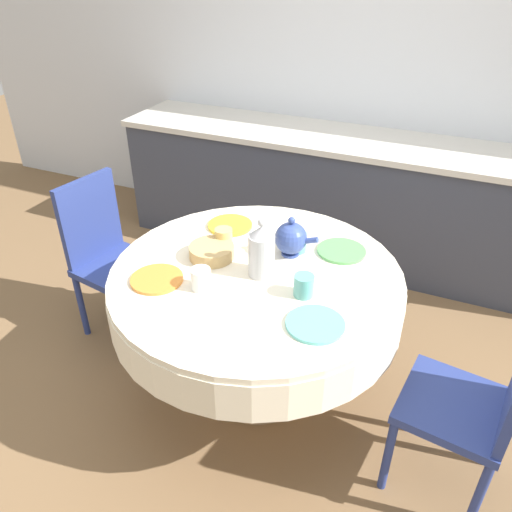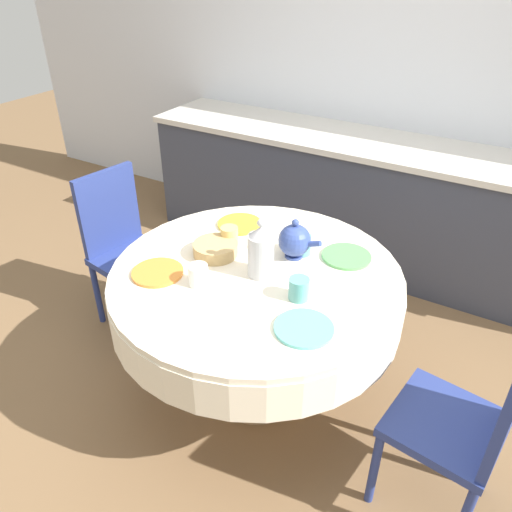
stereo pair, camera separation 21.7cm
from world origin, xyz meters
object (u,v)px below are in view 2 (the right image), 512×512
(chair_left, at_px, (471,421))
(coffee_carafe, at_px, (261,251))
(chair_right, at_px, (124,243))
(teapot, at_px, (295,241))

(chair_left, relative_size, coffee_carafe, 3.42)
(chair_right, relative_size, coffee_carafe, 3.42)
(chair_right, height_order, coffee_carafe, coffee_carafe)
(chair_left, xyz_separation_m, teapot, (-0.90, 0.33, 0.33))
(chair_right, height_order, teapot, teapot)
(chair_right, distance_m, coffee_carafe, 1.09)
(chair_right, distance_m, teapot, 1.12)
(chair_left, height_order, teapot, teapot)
(coffee_carafe, bearing_deg, teapot, 73.55)
(chair_right, relative_size, teapot, 4.51)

